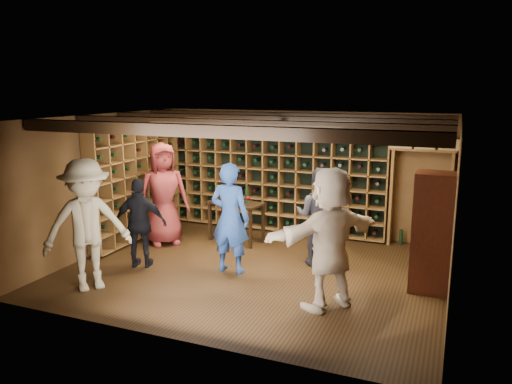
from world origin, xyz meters
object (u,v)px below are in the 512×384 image
at_px(display_cabinet, 431,235).
at_px(guest_khaki, 87,225).
at_px(guest_woman_black, 140,223).
at_px(guest_beige, 330,239).
at_px(tasting_table, 236,206).
at_px(guest_red_floral, 163,194).
at_px(man_grey_suit, 319,217).
at_px(man_blue_shirt, 230,218).

relative_size(display_cabinet, guest_khaki, 0.89).
bearing_deg(display_cabinet, guest_woman_black, -170.74).
bearing_deg(guest_khaki, guest_beige, -39.55).
xyz_separation_m(guest_beige, tasting_table, (-2.40, 2.25, -0.27)).
relative_size(guest_beige, tasting_table, 1.73).
bearing_deg(guest_beige, guest_woman_black, -58.37).
height_order(display_cabinet, guest_khaki, guest_khaki).
bearing_deg(guest_red_floral, guest_woman_black, -121.24).
height_order(guest_red_floral, guest_khaki, guest_khaki).
relative_size(display_cabinet, guest_red_floral, 0.89).
distance_m(guest_red_floral, guest_beige, 3.96).
distance_m(man_grey_suit, guest_woman_black, 2.98).
xyz_separation_m(display_cabinet, guest_beige, (-1.24, -1.11, 0.12)).
bearing_deg(guest_khaki, guest_woman_black, 30.08).
bearing_deg(tasting_table, guest_beige, -31.72).
xyz_separation_m(man_blue_shirt, guest_beige, (1.81, -0.72, 0.08)).
relative_size(display_cabinet, guest_beige, 0.90).
xyz_separation_m(man_grey_suit, tasting_table, (-1.82, 0.65, -0.13)).
relative_size(guest_red_floral, tasting_table, 1.73).
bearing_deg(guest_red_floral, man_grey_suit, -46.14).
xyz_separation_m(guest_khaki, tasting_table, (1.06, 2.95, -0.27)).
bearing_deg(guest_woman_black, display_cabinet, 172.85).
height_order(display_cabinet, man_grey_suit, display_cabinet).
bearing_deg(guest_red_floral, guest_khaki, -132.17).
height_order(guest_woman_black, tasting_table, guest_woman_black).
relative_size(man_blue_shirt, guest_khaki, 0.92).
height_order(guest_khaki, guest_beige, guest_khaki).
relative_size(guest_red_floral, guest_woman_black, 1.30).
bearing_deg(man_grey_suit, man_blue_shirt, 38.74).
height_order(man_blue_shirt, guest_khaki, guest_khaki).
bearing_deg(man_grey_suit, display_cabinet, 168.35).
xyz_separation_m(display_cabinet, man_grey_suit, (-1.81, 0.49, -0.02)).
xyz_separation_m(man_grey_suit, guest_woman_black, (-2.72, -1.23, -0.08)).
bearing_deg(guest_beige, tasting_table, -95.01).
xyz_separation_m(man_blue_shirt, guest_woman_black, (-1.48, -0.35, -0.15)).
bearing_deg(display_cabinet, guest_beige, -137.95).
xyz_separation_m(display_cabinet, tasting_table, (-3.64, 1.14, -0.15)).
height_order(man_grey_suit, tasting_table, man_grey_suit).
bearing_deg(display_cabinet, guest_red_floral, 174.22).
relative_size(guest_red_floral, guest_khaki, 1.00).
bearing_deg(guest_khaki, man_blue_shirt, -10.18).
height_order(display_cabinet, guest_red_floral, guest_red_floral).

